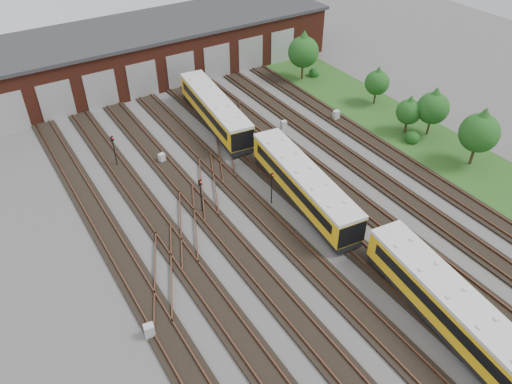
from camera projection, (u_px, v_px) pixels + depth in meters
ground at (341, 262)px, 38.10m from camera, size 120.00×120.00×0.00m
track_network at (334, 258)px, 38.36m from camera, size 30.40×70.00×0.33m
maintenance_shed at (138, 52)px, 63.00m from camera, size 51.00×12.50×6.35m
grass_verge at (418, 136)px, 52.87m from camera, size 8.00×55.00×0.05m
metro_train at (304, 184)px, 42.92m from camera, size 4.30×46.80×3.02m
signal_mast_0 at (201, 192)px, 41.55m from camera, size 0.31×0.29×3.41m
signal_mast_1 at (114, 147)px, 47.18m from camera, size 0.29×0.28×3.33m
signal_mast_2 at (272, 185)px, 42.64m from camera, size 0.24×0.22×3.19m
signal_mast_3 at (317, 178)px, 44.10m from camera, size 0.24×0.23×2.53m
relay_cabinet_0 at (149, 331)px, 32.42m from camera, size 0.74×0.65×1.09m
relay_cabinet_1 at (162, 158)px, 48.71m from camera, size 0.70×0.64×0.96m
relay_cabinet_2 at (281, 175)px, 46.34m from camera, size 0.76×0.69×1.05m
relay_cabinet_3 at (284, 125)px, 53.85m from camera, size 0.63×0.55×0.96m
relay_cabinet_4 at (336, 115)px, 55.42m from camera, size 0.67×0.57×1.09m
tree_0 at (304, 48)px, 61.69m from camera, size 3.85×3.85×6.38m
tree_1 at (377, 80)px, 56.98m from camera, size 2.82×2.82×4.68m
tree_2 at (434, 105)px, 51.07m from camera, size 3.32×3.32×5.50m
tree_3 at (409, 109)px, 51.82m from camera, size 2.64×2.64×4.38m
tree_4 at (481, 129)px, 46.34m from camera, size 3.73×3.73×6.18m
bush_1 at (413, 136)px, 51.54m from camera, size 1.48×1.48×1.48m
bush_2 at (314, 71)px, 64.51m from camera, size 1.34×1.34×1.34m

